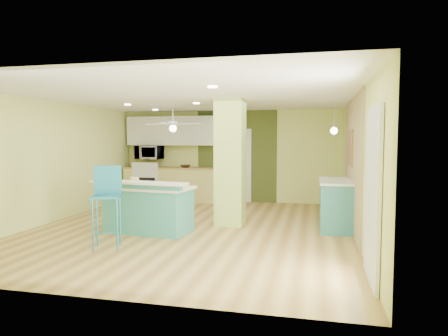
{
  "coord_description": "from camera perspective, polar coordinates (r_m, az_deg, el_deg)",
  "views": [
    {
      "loc": [
        2.29,
        -7.28,
        1.71
      ],
      "look_at": [
        0.54,
        0.4,
        1.15
      ],
      "focal_mm": 32.0,
      "sensor_mm": 36.0,
      "label": 1
    }
  ],
  "objects": [
    {
      "name": "upper_cabinets",
      "position": [
        11.19,
        -5.94,
        5.3
      ],
      "size": [
        3.2,
        0.34,
        0.8
      ],
      "primitive_type": "cube",
      "color": "silver",
      "rests_on": "wall_back"
    },
    {
      "name": "ceiling",
      "position": [
        7.67,
        -4.71,
        10.03
      ],
      "size": [
        6.0,
        7.0,
        0.01
      ],
      "primitive_type": "cube",
      "color": "white",
      "rests_on": "wall_back"
    },
    {
      "name": "ceiling_fan",
      "position": [
        9.88,
        -7.31,
        6.19
      ],
      "size": [
        1.41,
        1.41,
        0.61
      ],
      "color": "white",
      "rests_on": "ceiling"
    },
    {
      "name": "peninsula",
      "position": [
        7.54,
        -10.78,
        -5.61
      ],
      "size": [
        1.85,
        1.17,
        0.97
      ],
      "rotation": [
        0.0,
        0.0,
        -0.13
      ],
      "color": "teal",
      "rests_on": "floor"
    },
    {
      "name": "interior_door",
      "position": [
        10.96,
        1.78,
        0.38
      ],
      "size": [
        0.82,
        0.05,
        2.0
      ],
      "primitive_type": "cube",
      "color": "white",
      "rests_on": "floor"
    },
    {
      "name": "canister",
      "position": [
        7.73,
        -12.65,
        -1.87
      ],
      "size": [
        0.16,
        0.16,
        0.16
      ],
      "primitive_type": "cylinder",
      "color": "yellow",
      "rests_on": "peninsula"
    },
    {
      "name": "stove",
      "position": [
        11.48,
        -10.59,
        -2.23
      ],
      "size": [
        0.76,
        0.66,
        1.08
      ],
      "color": "silver",
      "rests_on": "floor"
    },
    {
      "name": "column",
      "position": [
        7.96,
        0.9,
        0.78
      ],
      "size": [
        0.55,
        0.55,
        2.5
      ],
      "primitive_type": "cube",
      "color": "#AEC85D",
      "rests_on": "floor"
    },
    {
      "name": "french_door",
      "position": [
        5.07,
        20.46,
        -3.66
      ],
      "size": [
        0.04,
        1.08,
        2.1
      ],
      "primitive_type": "cube",
      "color": "white",
      "rests_on": "floor"
    },
    {
      "name": "olive_accent",
      "position": [
        10.97,
        1.81,
        1.69
      ],
      "size": [
        2.2,
        0.02,
        2.5
      ],
      "primitive_type": "cube",
      "color": "#434F1F",
      "rests_on": "floor"
    },
    {
      "name": "wood_panel",
      "position": [
        7.92,
        17.84,
        0.56
      ],
      "size": [
        0.02,
        3.4,
        2.5
      ],
      "primitive_type": "cube",
      "color": "#947C55",
      "rests_on": "floor"
    },
    {
      "name": "floor",
      "position": [
        7.82,
        -4.6,
        -8.6
      ],
      "size": [
        6.0,
        7.0,
        0.01
      ],
      "primitive_type": "cube",
      "color": "olive",
      "rests_on": "ground"
    },
    {
      "name": "side_counter",
      "position": [
        8.03,
        15.64,
        -4.96
      ],
      "size": [
        0.62,
        1.45,
        0.93
      ],
      "color": "teal",
      "rests_on": "floor"
    },
    {
      "name": "bar_stool",
      "position": [
        6.56,
        -16.37,
        -3.47
      ],
      "size": [
        0.55,
        0.55,
        1.3
      ],
      "rotation": [
        0.0,
        0.0,
        0.36
      ],
      "color": "teal",
      "rests_on": "floor"
    },
    {
      "name": "wall_front",
      "position": [
        4.43,
        -18.35,
        -2.08
      ],
      "size": [
        6.0,
        0.01,
        2.5
      ],
      "primitive_type": "cube",
      "color": "#D1DA75",
      "rests_on": "floor"
    },
    {
      "name": "microwave",
      "position": [
        11.42,
        -10.63,
        2.22
      ],
      "size": [
        0.7,
        0.48,
        0.39
      ],
      "primitive_type": "imported",
      "color": "white",
      "rests_on": "wall_back"
    },
    {
      "name": "pendant_lamp",
      "position": [
        8.04,
        15.44,
        5.19
      ],
      "size": [
        0.14,
        0.14,
        0.69
      ],
      "color": "silver",
      "rests_on": "ceiling"
    },
    {
      "name": "wall_left",
      "position": [
        9.01,
        -23.21,
        0.83
      ],
      "size": [
        0.01,
        7.0,
        2.5
      ],
      "primitive_type": "cube",
      "color": "#D1DA75",
      "rests_on": "floor"
    },
    {
      "name": "wall_decor",
      "position": [
        8.11,
        17.6,
        2.77
      ],
      "size": [
        0.03,
        0.9,
        0.7
      ],
      "primitive_type": "cube",
      "color": "brown",
      "rests_on": "wood_panel"
    },
    {
      "name": "kitchen_run",
      "position": [
        11.14,
        -6.08,
        -2.31
      ],
      "size": [
        3.25,
        0.63,
        0.94
      ],
      "color": "#CCC46B",
      "rests_on": "floor"
    },
    {
      "name": "wall_right",
      "position": [
        7.33,
        18.38,
        0.28
      ],
      "size": [
        0.01,
        7.0,
        2.5
      ],
      "primitive_type": "cube",
      "color": "#D1DA75",
      "rests_on": "floor"
    },
    {
      "name": "fruit_bowl",
      "position": [
        11.02,
        -5.53,
        0.25
      ],
      "size": [
        0.3,
        0.3,
        0.07
      ],
      "primitive_type": "imported",
      "rotation": [
        0.0,
        0.0,
        0.02
      ],
      "color": "#3D2219",
      "rests_on": "kitchen_run"
    },
    {
      "name": "wall_back",
      "position": [
        11.03,
        0.81,
        1.7
      ],
      "size": [
        6.0,
        0.01,
        2.5
      ],
      "primitive_type": "cube",
      "color": "#D1DA75",
      "rests_on": "floor"
    }
  ]
}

